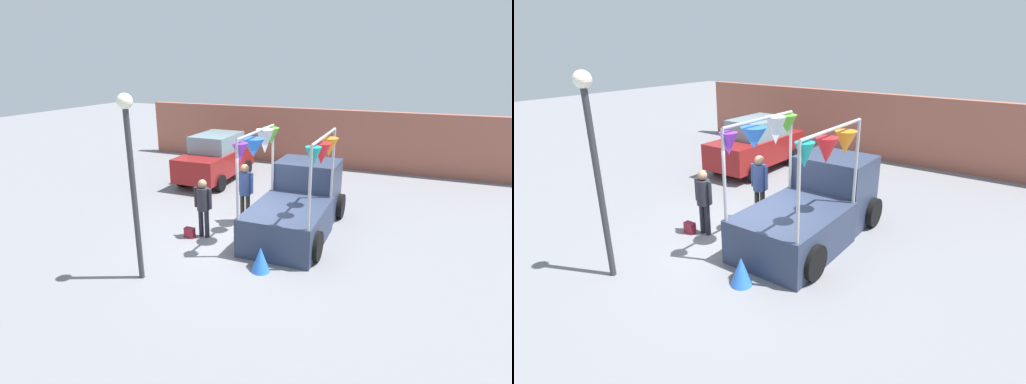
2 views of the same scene
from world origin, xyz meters
TOP-DOWN VIEW (x-y plane):
  - ground_plane at (0.00, 0.00)m, footprint 60.00×60.00m
  - vendor_truck at (1.01, 1.22)m, footprint 2.43×4.05m
  - parked_car at (-3.48, 4.80)m, footprint 1.88×4.00m
  - person_customer at (-1.21, -0.29)m, footprint 0.53×0.34m
  - person_vendor at (-0.60, 1.14)m, footprint 0.53×0.34m
  - handbag at (-1.56, -0.49)m, footprint 0.28×0.16m
  - street_lamp at (-1.43, -2.76)m, footprint 0.32×0.32m
  - brick_boundary_wall at (0.00, 8.80)m, footprint 18.00×0.36m
  - folded_kite_bundle_azure at (0.94, -1.50)m, footprint 0.62×0.62m

SIDE VIEW (x-z plane):
  - ground_plane at x=0.00m, z-range 0.00..0.00m
  - handbag at x=-1.56m, z-range 0.00..0.28m
  - folded_kite_bundle_azure at x=0.94m, z-range 0.00..0.60m
  - vendor_truck at x=1.01m, z-range -0.60..2.36m
  - parked_car at x=-3.48m, z-range 0.00..1.88m
  - person_customer at x=-1.21m, z-range 0.17..1.82m
  - person_vendor at x=-0.60m, z-range 0.20..1.99m
  - brick_boundary_wall at x=0.00m, z-range 0.00..2.60m
  - street_lamp at x=-1.43m, z-range 0.61..4.65m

